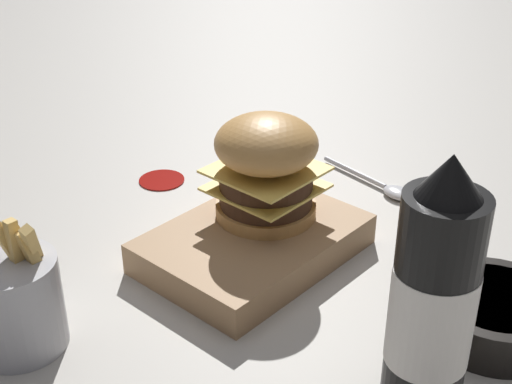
% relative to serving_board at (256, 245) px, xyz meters
% --- Properties ---
extents(ground_plane, '(6.00, 6.00, 0.00)m').
position_rel_serving_board_xyz_m(ground_plane, '(0.03, 0.00, -0.02)').
color(ground_plane, '#B7B2A8').
extents(serving_board, '(0.24, 0.17, 0.04)m').
position_rel_serving_board_xyz_m(serving_board, '(0.00, 0.00, 0.00)').
color(serving_board, '#A37A51').
rests_on(serving_board, ground_plane).
extents(burger, '(0.12, 0.12, 0.12)m').
position_rel_serving_board_xyz_m(burger, '(0.04, 0.02, 0.08)').
color(burger, tan).
rests_on(burger, serving_board).
extents(ketchup_bottle, '(0.07, 0.07, 0.24)m').
position_rel_serving_board_xyz_m(ketchup_bottle, '(-0.08, -0.26, 0.09)').
color(ketchup_bottle, black).
rests_on(ketchup_bottle, ground_plane).
extents(fries_basket, '(0.09, 0.09, 0.14)m').
position_rel_serving_board_xyz_m(fries_basket, '(-0.26, 0.07, 0.03)').
color(fries_basket, '#B7B7BC').
rests_on(fries_basket, ground_plane).
extents(side_bowl, '(0.14, 0.14, 0.04)m').
position_rel_serving_board_xyz_m(side_bowl, '(0.06, -0.26, 0.00)').
color(side_bowl, black).
rests_on(side_bowl, ground_plane).
extents(spoon, '(0.04, 0.16, 0.01)m').
position_rel_serving_board_xyz_m(spoon, '(0.24, -0.02, -0.01)').
color(spoon, silver).
rests_on(spoon, ground_plane).
extents(ketchup_puddle, '(0.06, 0.06, 0.00)m').
position_rel_serving_board_xyz_m(ketchup_puddle, '(0.06, 0.23, -0.02)').
color(ketchup_puddle, '#9E140F').
rests_on(ketchup_puddle, ground_plane).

